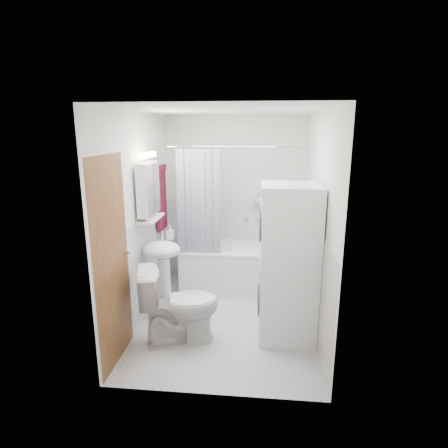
# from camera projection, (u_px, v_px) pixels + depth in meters

# --- Properties ---
(floor) EXTENTS (2.60, 2.60, 0.00)m
(floor) POSITION_uv_depth(u_px,v_px,m) (226.00, 320.00, 4.46)
(floor) COLOR silver
(floor) RESTS_ON ground
(room_walls) EXTENTS (2.60, 2.60, 2.60)m
(room_walls) POSITION_uv_depth(u_px,v_px,m) (226.00, 197.00, 4.10)
(room_walls) COLOR silver
(room_walls) RESTS_ON ground
(wainscot) EXTENTS (1.98, 2.58, 2.58)m
(wainscot) POSITION_uv_depth(u_px,v_px,m) (229.00, 264.00, 4.60)
(wainscot) COLOR white
(wainscot) RESTS_ON ground
(door) EXTENTS (0.05, 2.00, 2.00)m
(door) POSITION_uv_depth(u_px,v_px,m) (128.00, 252.00, 3.78)
(door) COLOR brown
(door) RESTS_ON ground
(bathtub) EXTENTS (1.65, 0.78, 0.63)m
(bathtub) POSITION_uv_depth(u_px,v_px,m) (241.00, 266.00, 5.25)
(bathtub) COLOR white
(bathtub) RESTS_ON ground
(tub_spout) EXTENTS (0.04, 0.12, 0.04)m
(tub_spout) POSITION_uv_depth(u_px,v_px,m) (257.00, 219.00, 5.40)
(tub_spout) COLOR silver
(tub_spout) RESTS_ON room_walls
(curtain_rod) EXTENTS (1.83, 0.02, 0.02)m
(curtain_rod) POSITION_uv_depth(u_px,v_px,m) (241.00, 147.00, 4.53)
(curtain_rod) COLOR silver
(curtain_rod) RESTS_ON room_walls
(shower_curtain) EXTENTS (0.55, 0.02, 1.45)m
(shower_curtain) POSITION_uv_depth(u_px,v_px,m) (198.00, 207.00, 4.76)
(shower_curtain) COLOR #141A48
(shower_curtain) RESTS_ON curtain_rod
(sink) EXTENTS (0.44, 0.37, 1.04)m
(sink) POSITION_uv_depth(u_px,v_px,m) (163.00, 262.00, 4.38)
(sink) COLOR white
(sink) RESTS_ON ground
(medicine_cabinet) EXTENTS (0.13, 0.50, 0.71)m
(medicine_cabinet) POSITION_uv_depth(u_px,v_px,m) (148.00, 187.00, 4.26)
(medicine_cabinet) COLOR white
(medicine_cabinet) RESTS_ON room_walls
(shelf) EXTENTS (0.18, 0.54, 0.02)m
(shelf) POSITION_uv_depth(u_px,v_px,m) (151.00, 219.00, 4.35)
(shelf) COLOR silver
(shelf) RESTS_ON room_walls
(shower_caddy) EXTENTS (0.22, 0.06, 0.02)m
(shower_caddy) POSITION_uv_depth(u_px,v_px,m) (261.00, 205.00, 5.34)
(shower_caddy) COLOR silver
(shower_caddy) RESTS_ON room_walls
(towel) EXTENTS (0.07, 0.36, 0.87)m
(towel) POSITION_uv_depth(u_px,v_px,m) (161.00, 197.00, 4.95)
(towel) COLOR maroon
(towel) RESTS_ON room_walls
(washer_dryer) EXTENTS (0.62, 0.61, 1.67)m
(washer_dryer) POSITION_uv_depth(u_px,v_px,m) (288.00, 263.00, 3.94)
(washer_dryer) COLOR white
(washer_dryer) RESTS_ON ground
(toilet) EXTENTS (0.93, 0.68, 0.82)m
(toilet) POSITION_uv_depth(u_px,v_px,m) (179.00, 305.00, 3.94)
(toilet) COLOR white
(toilet) RESTS_ON ground
(soap_pump) EXTENTS (0.08, 0.17, 0.08)m
(soap_pump) POSITION_uv_depth(u_px,v_px,m) (170.00, 236.00, 4.54)
(soap_pump) COLOR gray
(soap_pump) RESTS_ON sink
(shelf_bottle) EXTENTS (0.07, 0.18, 0.07)m
(shelf_bottle) POSITION_uv_depth(u_px,v_px,m) (147.00, 217.00, 4.19)
(shelf_bottle) COLOR gray
(shelf_bottle) RESTS_ON shelf
(shelf_cup) EXTENTS (0.10, 0.09, 0.10)m
(shelf_cup) POSITION_uv_depth(u_px,v_px,m) (154.00, 211.00, 4.45)
(shelf_cup) COLOR gray
(shelf_cup) RESTS_ON shelf
(shampoo_a) EXTENTS (0.13, 0.17, 0.13)m
(shampoo_a) POSITION_uv_depth(u_px,v_px,m) (259.00, 200.00, 5.32)
(shampoo_a) COLOR gray
(shampoo_a) RESTS_ON shower_caddy
(shampoo_b) EXTENTS (0.08, 0.21, 0.08)m
(shampoo_b) POSITION_uv_depth(u_px,v_px,m) (267.00, 202.00, 5.32)
(shampoo_b) COLOR navy
(shampoo_b) RESTS_ON shower_caddy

